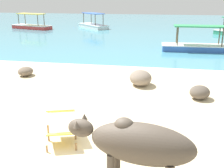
# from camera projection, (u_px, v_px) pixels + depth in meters

# --- Properties ---
(sand_beach) EXTENTS (18.00, 14.00, 0.04)m
(sand_beach) POSITION_uv_depth(u_px,v_px,m) (52.00, 166.00, 4.64)
(sand_beach) COLOR beige
(sand_beach) RESTS_ON ground
(water_surface) EXTENTS (60.00, 36.00, 0.03)m
(water_surface) POSITION_uv_depth(u_px,v_px,m) (146.00, 27.00, 25.24)
(water_surface) COLOR teal
(water_surface) RESTS_ON ground
(cow) EXTENTS (1.92, 0.75, 1.07)m
(cow) POSITION_uv_depth(u_px,v_px,m) (138.00, 144.00, 3.91)
(cow) COLOR #4C4238
(cow) RESTS_ON sand_beach
(deck_chair_near) EXTENTS (0.75, 0.90, 0.68)m
(deck_chair_near) POSITION_uv_depth(u_px,v_px,m) (61.00, 123.00, 5.27)
(deck_chair_near) COLOR olive
(deck_chair_near) RESTS_ON sand_beach
(shore_rock_large) EXTENTS (0.88, 0.99, 0.47)m
(shore_rock_large) POSITION_uv_depth(u_px,v_px,m) (141.00, 78.00, 8.71)
(shore_rock_large) COLOR gray
(shore_rock_large) RESTS_ON sand_beach
(shore_rock_medium) EXTENTS (0.62, 0.69, 0.31)m
(shore_rock_medium) POSITION_uv_depth(u_px,v_px,m) (26.00, 71.00, 9.78)
(shore_rock_medium) COLOR #6B5B4C
(shore_rock_medium) RESTS_ON sand_beach
(shore_rock_small) EXTENTS (0.76, 0.78, 0.37)m
(shore_rock_small) POSITION_uv_depth(u_px,v_px,m) (200.00, 92.00, 7.58)
(shore_rock_small) COLOR brown
(shore_rock_small) RESTS_ON sand_beach
(boat_white) EXTENTS (3.35, 3.47, 1.29)m
(boat_white) POSITION_uv_depth(u_px,v_px,m) (93.00, 25.00, 24.50)
(boat_white) COLOR white
(boat_white) RESTS_ON water_surface
(boat_red) EXTENTS (3.85, 2.19, 1.29)m
(boat_red) POSITION_uv_depth(u_px,v_px,m) (32.00, 26.00, 23.86)
(boat_red) COLOR #C63833
(boat_red) RESTS_ON water_surface
(boat_blue) EXTENTS (3.70, 1.26, 1.29)m
(boat_blue) POSITION_uv_depth(u_px,v_px,m) (198.00, 46.00, 14.28)
(boat_blue) COLOR #3866B7
(boat_blue) RESTS_ON water_surface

